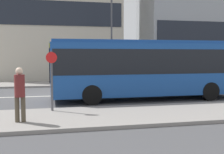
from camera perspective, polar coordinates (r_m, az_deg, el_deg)
ground_plane at (r=16.69m, az=-12.60°, el=-3.81°), size 120.00×120.00×0.00m
sidewalk_near at (r=10.53m, az=-12.61°, el=-8.29°), size 44.00×3.50×0.13m
sidewalk_far at (r=22.89m, az=-12.60°, el=-1.43°), size 44.00×3.50×0.13m
lane_centerline at (r=16.69m, az=-12.60°, el=-3.80°), size 41.80×0.16×0.01m
apartment_block_right_tower at (r=34.82m, az=20.11°, el=14.35°), size 16.70×5.95×17.04m
city_bus at (r=15.18m, az=6.92°, el=2.28°), size 10.14×2.61×3.12m
parked_car_0 at (r=22.83m, az=16.87°, el=-0.15°), size 4.14×1.76×1.27m
pedestrian_near_stop at (r=9.84m, az=-18.24°, el=-2.70°), size 0.35×0.34×1.83m
bus_stop_sign at (r=11.47m, az=-12.15°, el=0.27°), size 0.44×0.12×2.41m
street_lamp at (r=22.74m, az=-0.09°, el=9.93°), size 0.36×0.36×7.27m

